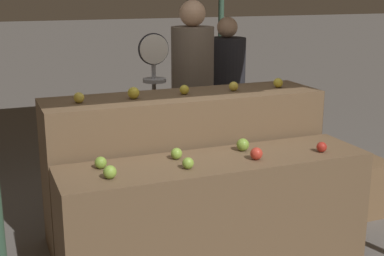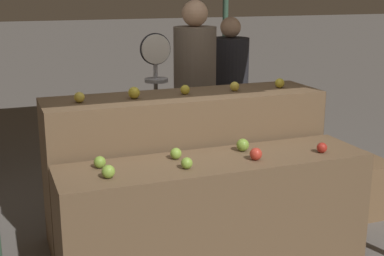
% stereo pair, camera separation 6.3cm
% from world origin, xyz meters
% --- Properties ---
extents(display_counter_front, '(2.12, 0.55, 0.79)m').
position_xyz_m(display_counter_front, '(0.00, 0.00, 0.40)').
color(display_counter_front, brown).
rests_on(display_counter_front, ground_plane).
extents(display_counter_back, '(2.12, 0.55, 1.12)m').
position_xyz_m(display_counter_back, '(0.00, 0.60, 0.56)').
color(display_counter_back, brown).
rests_on(display_counter_back, ground_plane).
extents(apple_front_0, '(0.08, 0.08, 0.08)m').
position_xyz_m(apple_front_0, '(-0.75, -0.10, 0.83)').
color(apple_front_0, '#84AD3D').
rests_on(apple_front_0, display_counter_front).
extents(apple_front_1, '(0.07, 0.07, 0.07)m').
position_xyz_m(apple_front_1, '(-0.25, -0.10, 0.83)').
color(apple_front_1, '#84AD3D').
rests_on(apple_front_1, display_counter_front).
extents(apple_front_2, '(0.08, 0.08, 0.08)m').
position_xyz_m(apple_front_2, '(0.24, -0.10, 0.83)').
color(apple_front_2, red).
rests_on(apple_front_2, display_counter_front).
extents(apple_front_3, '(0.07, 0.07, 0.07)m').
position_xyz_m(apple_front_3, '(0.75, -0.11, 0.83)').
color(apple_front_3, '#AD281E').
rests_on(apple_front_3, display_counter_front).
extents(apple_front_4, '(0.08, 0.08, 0.08)m').
position_xyz_m(apple_front_4, '(-0.76, 0.11, 0.83)').
color(apple_front_4, '#7AA338').
rests_on(apple_front_4, display_counter_front).
extents(apple_front_5, '(0.08, 0.08, 0.08)m').
position_xyz_m(apple_front_5, '(-0.25, 0.11, 0.83)').
color(apple_front_5, '#84AD3D').
rests_on(apple_front_5, display_counter_front).
extents(apple_front_6, '(0.09, 0.09, 0.09)m').
position_xyz_m(apple_front_6, '(0.25, 0.12, 0.84)').
color(apple_front_6, '#7AA338').
rests_on(apple_front_6, display_counter_front).
extents(apple_back_0, '(0.07, 0.07, 0.07)m').
position_xyz_m(apple_back_0, '(-0.79, 0.59, 1.16)').
color(apple_back_0, yellow).
rests_on(apple_back_0, display_counter_back).
extents(apple_back_1, '(0.09, 0.09, 0.09)m').
position_xyz_m(apple_back_1, '(-0.40, 0.59, 1.17)').
color(apple_back_1, gold).
rests_on(apple_back_1, display_counter_back).
extents(apple_back_2, '(0.07, 0.07, 0.07)m').
position_xyz_m(apple_back_2, '(0.00, 0.61, 1.16)').
color(apple_back_2, gold).
rests_on(apple_back_2, display_counter_back).
extents(apple_back_3, '(0.07, 0.07, 0.07)m').
position_xyz_m(apple_back_3, '(0.41, 0.60, 1.16)').
color(apple_back_3, yellow).
rests_on(apple_back_3, display_counter_back).
extents(apple_back_4, '(0.08, 0.08, 0.08)m').
position_xyz_m(apple_back_4, '(0.80, 0.60, 1.16)').
color(apple_back_4, gold).
rests_on(apple_back_4, display_counter_back).
extents(produce_scale, '(0.27, 0.20, 1.53)m').
position_xyz_m(produce_scale, '(-0.04, 1.23, 1.11)').
color(produce_scale, '#99999E').
rests_on(produce_scale, ground_plane).
extents(person_vendor_at_scale, '(0.44, 0.44, 1.80)m').
position_xyz_m(person_vendor_at_scale, '(0.40, 1.44, 1.03)').
color(person_vendor_at_scale, '#2D2D38').
rests_on(person_vendor_at_scale, ground_plane).
extents(person_customer_left, '(0.41, 0.41, 1.61)m').
position_xyz_m(person_customer_left, '(0.98, 1.93, 0.92)').
color(person_customer_left, '#2D2D38').
rests_on(person_customer_left, ground_plane).
extents(wooden_crate_side, '(0.47, 0.47, 0.47)m').
position_xyz_m(wooden_crate_side, '(1.52, 0.44, 0.24)').
color(wooden_crate_side, brown).
rests_on(wooden_crate_side, ground_plane).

